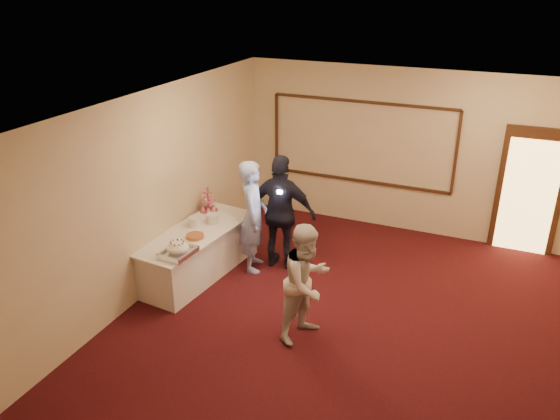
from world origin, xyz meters
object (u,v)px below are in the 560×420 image
object	(u,v)px
plate_stack_a	(195,222)
tart	(195,237)
cupcake_stand	(208,201)
woman	(307,282)
buffet_table	(197,253)
guest	(281,213)
plate_stack_b	(213,219)
man	(253,216)
pavlova_tray	(178,249)

from	to	relation	value
plate_stack_a	tart	distance (m)	0.42
cupcake_stand	woman	bearing A→B (deg)	-33.66
cupcake_stand	woman	world-z (taller)	woman
buffet_table	guest	bearing A→B (deg)	35.94
plate_stack_b	man	distance (m)	0.66
plate_stack_a	plate_stack_b	size ratio (longest dim) A/B	1.02
man	woman	xyz separation A→B (m)	(1.43, -1.37, -0.11)
plate_stack_a	tart	size ratio (longest dim) A/B	0.64
cupcake_stand	plate_stack_b	distance (m)	0.53
man	guest	distance (m)	0.45
guest	man	bearing A→B (deg)	26.40
cupcake_stand	plate_stack_a	world-z (taller)	cupcake_stand
cupcake_stand	tart	xyz separation A→B (m)	(0.34, -1.00, -0.14)
plate_stack_a	man	xyz separation A→B (m)	(0.83, 0.42, 0.07)
plate_stack_a	man	world-z (taller)	man
plate_stack_a	guest	bearing A→B (deg)	28.49
plate_stack_a	guest	xyz separation A→B (m)	(1.22, 0.66, 0.10)
man	buffet_table	bearing A→B (deg)	109.52
plate_stack_b	plate_stack_a	bearing A→B (deg)	-131.53
pavlova_tray	cupcake_stand	size ratio (longest dim) A/B	1.24
tart	woman	world-z (taller)	woman
pavlova_tray	guest	distance (m)	1.83
pavlova_tray	plate_stack_b	distance (m)	1.14
tart	cupcake_stand	bearing A→B (deg)	109.09
cupcake_stand	man	bearing A→B (deg)	-12.91
man	plate_stack_b	bearing A→B (deg)	88.69
buffet_table	tart	xyz separation A→B (m)	(0.12, -0.21, 0.41)
plate_stack_b	guest	size ratio (longest dim) A/B	0.10
plate_stack_a	plate_stack_b	distance (m)	0.30
man	cupcake_stand	bearing A→B (deg)	58.56
woman	man	bearing A→B (deg)	67.15
guest	plate_stack_b	bearing A→B (deg)	17.85
buffet_table	pavlova_tray	world-z (taller)	pavlova_tray
woman	buffet_table	bearing A→B (deg)	90.60
tart	plate_stack_b	bearing A→B (deg)	92.02
buffet_table	tart	size ratio (longest dim) A/B	7.36
cupcake_stand	plate_stack_a	size ratio (longest dim) A/B	2.35
cupcake_stand	guest	distance (m)	1.34
man	guest	bearing A→B (deg)	-76.90
buffet_table	man	size ratio (longest dim) A/B	1.25
tart	man	distance (m)	1.00
plate_stack_b	man	size ratio (longest dim) A/B	0.11
buffet_table	cupcake_stand	size ratio (longest dim) A/B	4.92
plate_stack_a	plate_stack_b	bearing A→B (deg)	48.47
pavlova_tray	plate_stack_a	distance (m)	0.95
tart	woman	distance (m)	2.12
guest	tart	bearing A→B (deg)	40.40
buffet_table	cupcake_stand	distance (m)	0.99
pavlova_tray	plate_stack_a	size ratio (longest dim) A/B	2.93
pavlova_tray	man	world-z (taller)	man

